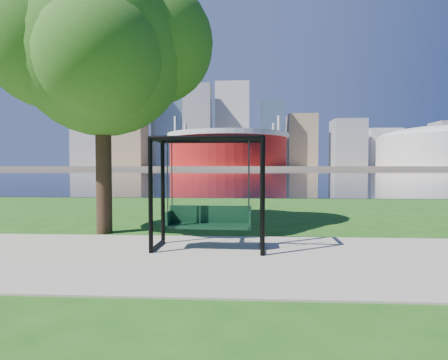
{
  "coord_description": "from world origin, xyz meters",
  "views": [
    {
      "loc": [
        0.51,
        -6.91,
        1.72
      ],
      "look_at": [
        0.13,
        0.0,
        1.45
      ],
      "focal_mm": 28.0,
      "sensor_mm": 36.0,
      "label": 1
    }
  ],
  "objects": [
    {
      "name": "river",
      "position": [
        0.0,
        102.0,
        0.01
      ],
      "size": [
        900.0,
        180.0,
        0.02
      ],
      "primitive_type": "cube",
      "color": "black",
      "rests_on": "ground"
    },
    {
      "name": "park_tree",
      "position": [
        -3.13,
        1.94,
        4.79
      ],
      "size": [
        5.55,
        5.02,
        6.9
      ],
      "color": "black",
      "rests_on": "ground"
    },
    {
      "name": "arena",
      "position": [
        135.0,
        235.0,
        15.87
      ],
      "size": [
        84.0,
        84.0,
        26.56
      ],
      "color": "beige",
      "rests_on": "far_bank"
    },
    {
      "name": "stadium",
      "position": [
        -10.0,
        235.0,
        14.23
      ],
      "size": [
        83.0,
        83.0,
        32.0
      ],
      "color": "maroon",
      "rests_on": "far_bank"
    },
    {
      "name": "path",
      "position": [
        0.0,
        -0.5,
        0.01
      ],
      "size": [
        120.0,
        4.0,
        0.03
      ],
      "primitive_type": "cube",
      "color": "#9E937F",
      "rests_on": "ground"
    },
    {
      "name": "far_bank",
      "position": [
        0.0,
        306.0,
        1.0
      ],
      "size": [
        900.0,
        228.0,
        2.0
      ],
      "primitive_type": "cube",
      "color": "#937F60",
      "rests_on": "ground"
    },
    {
      "name": "swing",
      "position": [
        -0.19,
        0.21,
        1.12
      ],
      "size": [
        2.3,
        1.07,
        2.32
      ],
      "rotation": [
        0.0,
        0.0,
        -0.04
      ],
      "color": "black",
      "rests_on": "ground"
    },
    {
      "name": "skyline",
      "position": [
        -4.27,
        319.39,
        35.89
      ],
      "size": [
        392.0,
        66.0,
        96.5
      ],
      "color": "gray",
      "rests_on": "far_bank"
    },
    {
      "name": "ground",
      "position": [
        0.0,
        0.0,
        0.0
      ],
      "size": [
        900.0,
        900.0,
        0.0
      ],
      "primitive_type": "plane",
      "color": "#1E5114",
      "rests_on": "ground"
    }
  ]
}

